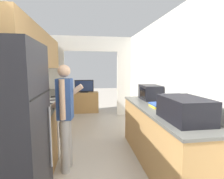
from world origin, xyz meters
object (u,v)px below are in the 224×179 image
object	(u,v)px
person	(65,115)
knife	(54,96)
microwave	(150,92)
tv_cabinet	(84,102)
refrigerator	(8,135)
suitcase	(184,109)
television	(84,86)
range_oven	(44,126)
book_stack	(158,105)

from	to	relation	value
person	knife	xyz separation A→B (m)	(-0.40, 1.33, 0.08)
microwave	tv_cabinet	xyz separation A→B (m)	(-1.31, 2.79, -0.71)
refrigerator	suitcase	xyz separation A→B (m)	(1.91, 0.11, 0.16)
microwave	knife	distance (m)	2.07
suitcase	knife	xyz separation A→B (m)	(-1.85, 2.05, -0.13)
person	suitcase	distance (m)	1.64
refrigerator	television	distance (m)	4.31
range_oven	suitcase	size ratio (longest dim) A/B	1.59
book_stack	tv_cabinet	world-z (taller)	book_stack
refrigerator	book_stack	distance (m)	2.08
suitcase	television	bearing A→B (deg)	106.23
tv_cabinet	television	size ratio (longest dim) A/B	1.48
person	tv_cabinet	distance (m)	3.51
television	microwave	bearing A→B (deg)	-64.43
refrigerator	television	size ratio (longest dim) A/B	2.79
person	tv_cabinet	world-z (taller)	person
person	suitcase	bearing A→B (deg)	-108.96
tv_cabinet	television	distance (m)	0.56
range_oven	book_stack	size ratio (longest dim) A/B	3.44
microwave	book_stack	world-z (taller)	microwave
refrigerator	tv_cabinet	xyz separation A→B (m)	(0.70, 4.30, -0.54)
television	refrigerator	bearing A→B (deg)	-99.34
tv_cabinet	book_stack	bearing A→B (deg)	-70.79
refrigerator	person	bearing A→B (deg)	61.46
book_stack	microwave	bearing A→B (deg)	80.43
refrigerator	microwave	distance (m)	2.52
tv_cabinet	television	world-z (taller)	television
book_stack	tv_cabinet	xyz separation A→B (m)	(-1.20, 3.45, -0.59)
refrigerator	knife	bearing A→B (deg)	88.50
person	knife	bearing A→B (deg)	24.14
refrigerator	television	bearing A→B (deg)	80.66
microwave	tv_cabinet	size ratio (longest dim) A/B	0.53
range_oven	knife	world-z (taller)	range_oven
range_oven	tv_cabinet	world-z (taller)	range_oven
tv_cabinet	knife	bearing A→B (deg)	-106.74
refrigerator	microwave	world-z (taller)	refrigerator
refrigerator	tv_cabinet	size ratio (longest dim) A/B	1.88
range_oven	suitcase	bearing A→B (deg)	-36.74
refrigerator	suitcase	distance (m)	1.92
microwave	television	xyz separation A→B (m)	(-1.31, 2.75, -0.15)
suitcase	microwave	xyz separation A→B (m)	(0.11, 1.40, 0.00)
range_oven	suitcase	distance (m)	2.48
range_oven	knife	distance (m)	0.77
tv_cabinet	range_oven	bearing A→B (deg)	-104.74
book_stack	knife	world-z (taller)	book_stack
person	knife	distance (m)	1.39
microwave	television	distance (m)	3.05
range_oven	microwave	bearing A→B (deg)	-1.16
person	knife	size ratio (longest dim) A/B	5.26
suitcase	book_stack	xyz separation A→B (m)	(-0.00, 0.74, -0.11)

